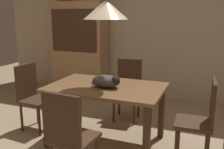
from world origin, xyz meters
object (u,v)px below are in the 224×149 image
object	(u,v)px
chair_far_back	(128,86)
chair_near_front	(70,134)
chair_right_side	(201,117)
chair_left_side	(33,94)
hutch_bookcase	(80,50)
dining_table	(106,94)
pendant_lamp	(106,9)
cat_sleeping	(107,81)

from	to	relation	value
chair_far_back	chair_near_front	size ratio (longest dim) A/B	1.00
chair_right_side	chair_left_side	size ratio (longest dim) A/B	1.00
chair_near_front	chair_right_side	world-z (taller)	same
hutch_bookcase	dining_table	bearing A→B (deg)	-53.32
pendant_lamp	hutch_bookcase	xyz separation A→B (m)	(-1.35, 1.82, -0.77)
chair_left_side	chair_right_side	bearing A→B (deg)	-0.08
dining_table	chair_left_side	distance (m)	1.14
chair_far_back	cat_sleeping	world-z (taller)	chair_far_back
dining_table	chair_right_side	xyz separation A→B (m)	(1.13, 0.00, -0.14)
chair_left_side	cat_sleeping	distance (m)	1.21
chair_left_side	pendant_lamp	distance (m)	1.61
dining_table	chair_far_back	distance (m)	0.89
chair_right_side	pendant_lamp	world-z (taller)	pendant_lamp
chair_far_back	hutch_bookcase	size ratio (longest dim) A/B	0.50
hutch_bookcase	chair_left_side	bearing A→B (deg)	-82.93
chair_left_side	pendant_lamp	world-z (taller)	pendant_lamp
dining_table	hutch_bookcase	size ratio (longest dim) A/B	0.76
chair_far_back	chair_near_front	bearing A→B (deg)	-89.95
dining_table	chair_far_back	size ratio (longest dim) A/B	1.51
chair_right_side	hutch_bookcase	world-z (taller)	hutch_bookcase
dining_table	pendant_lamp	bearing A→B (deg)	89.55
chair_right_side	pendant_lamp	distance (m)	1.61
chair_right_side	cat_sleeping	bearing A→B (deg)	-176.73
chair_far_back	chair_left_side	distance (m)	1.42
chair_far_back	chair_near_front	world-z (taller)	same
chair_far_back	pendant_lamp	xyz separation A→B (m)	(0.01, -0.88, 1.15)
cat_sleeping	dining_table	bearing A→B (deg)	120.07
chair_near_front	hutch_bookcase	world-z (taller)	hutch_bookcase
chair_near_front	chair_left_side	bearing A→B (deg)	141.76
cat_sleeping	hutch_bookcase	size ratio (longest dim) A/B	0.21
hutch_bookcase	pendant_lamp	bearing A→B (deg)	-53.32
chair_right_side	chair_left_side	bearing A→B (deg)	179.92
chair_near_front	chair_far_back	bearing A→B (deg)	90.05
chair_near_front	chair_left_side	xyz separation A→B (m)	(-1.12, 0.88, 0.00)
chair_near_front	dining_table	bearing A→B (deg)	89.66
cat_sleeping	pendant_lamp	xyz separation A→B (m)	(-0.03, 0.06, 0.84)
chair_near_front	chair_left_side	world-z (taller)	same
dining_table	chair_left_side	world-z (taller)	chair_left_side
chair_far_back	cat_sleeping	distance (m)	0.99
chair_far_back	hutch_bookcase	distance (m)	1.68
chair_left_side	pendant_lamp	bearing A→B (deg)	-0.33
cat_sleeping	pendant_lamp	size ratio (longest dim) A/B	0.30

